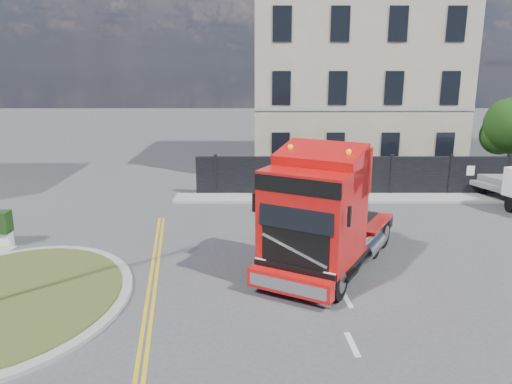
{
  "coord_description": "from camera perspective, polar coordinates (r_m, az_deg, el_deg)",
  "views": [
    {
      "loc": [
        0.03,
        -15.94,
        6.6
      ],
      "look_at": [
        0.06,
        2.6,
        1.8
      ],
      "focal_mm": 35.0,
      "sensor_mm": 36.0,
      "label": 1
    }
  ],
  "objects": [
    {
      "name": "traffic_island",
      "position": [
        16.11,
        -26.48,
        -10.98
      ],
      "size": [
        6.8,
        6.8,
        0.17
      ],
      "color": "gray",
      "rests_on": "ground"
    },
    {
      "name": "truck",
      "position": [
        15.84,
        7.44,
        -3.11
      ],
      "size": [
        5.52,
        7.22,
        4.1
      ],
      "rotation": [
        0.0,
        0.0,
        -0.5
      ],
      "color": "black",
      "rests_on": "ground"
    },
    {
      "name": "pavement_far",
      "position": [
        25.62,
        13.39,
        -0.68
      ],
      "size": [
        20.0,
        1.6,
        0.12
      ],
      "primitive_type": "cube",
      "color": "gray",
      "rests_on": "ground"
    },
    {
      "name": "tree",
      "position": [
        31.7,
        27.02,
        6.51
      ],
      "size": [
        3.2,
        3.2,
        4.8
      ],
      "color": "#382619",
      "rests_on": "ground"
    },
    {
      "name": "ground",
      "position": [
        17.25,
        -0.18,
        -7.97
      ],
      "size": [
        120.0,
        120.0,
        0.0
      ],
      "primitive_type": "plane",
      "color": "#424244",
      "rests_on": "ground"
    },
    {
      "name": "georgian_building",
      "position": [
        33.0,
        10.61,
        12.83
      ],
      "size": [
        12.3,
        10.3,
        12.8
      ],
      "color": "#B1AB8C",
      "rests_on": "ground"
    },
    {
      "name": "hoarding_fence",
      "position": [
        26.38,
        14.23,
        1.81
      ],
      "size": [
        18.8,
        0.25,
        2.0
      ],
      "color": "black",
      "rests_on": "ground"
    }
  ]
}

